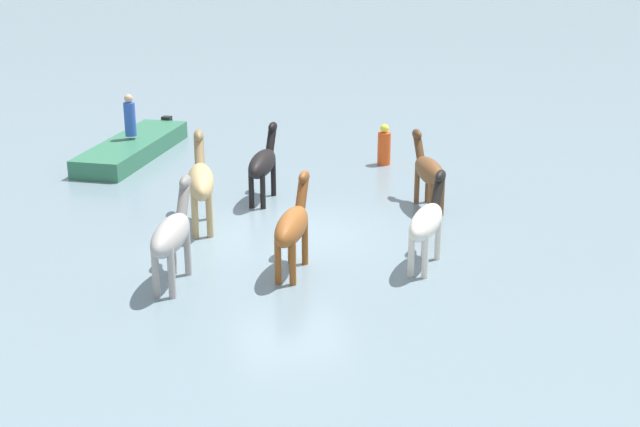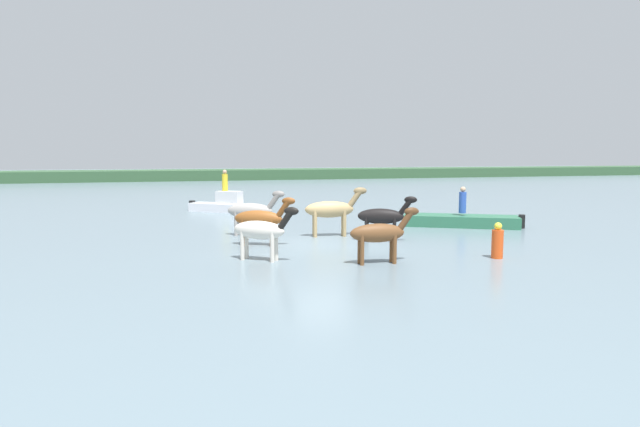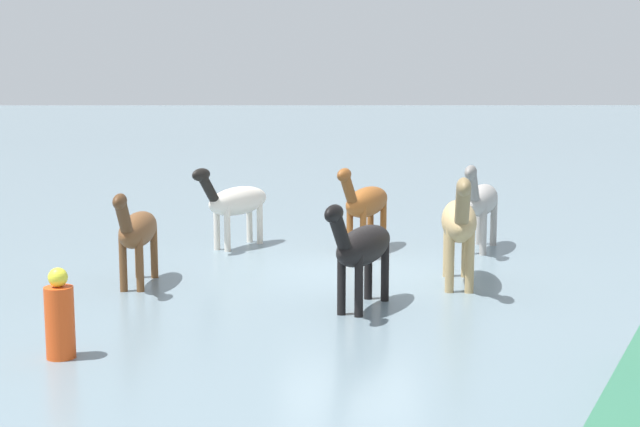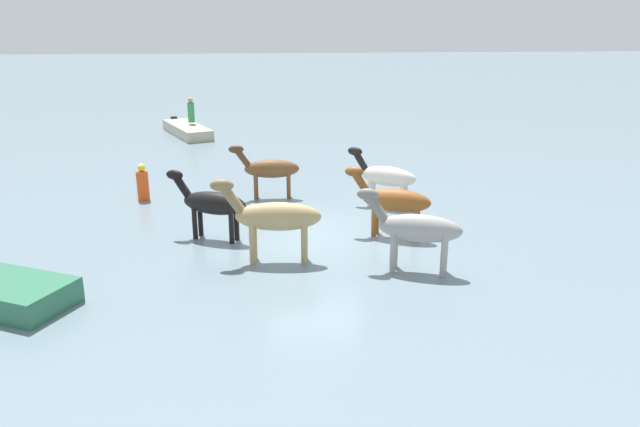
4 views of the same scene
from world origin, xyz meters
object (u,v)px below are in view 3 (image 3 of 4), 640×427
horse_dark_mare (137,231)px  horse_chestnut_trailing (236,202)px  horse_mid_herd (362,247)px  horse_gray_outer (366,203)px  horse_lead (481,201)px  horse_rear_stallion (459,222)px  buoy_channel_marker (60,318)px

horse_dark_mare → horse_chestnut_trailing: bearing=161.2°
horse_mid_herd → horse_gray_outer: (-4.54, 0.30, 0.02)m
horse_mid_herd → horse_lead: 5.23m
horse_mid_herd → horse_rear_stallion: size_ratio=0.85×
horse_gray_outer → horse_lead: horse_lead is taller
horse_chestnut_trailing → buoy_channel_marker: 7.41m
horse_mid_herd → horse_lead: bearing=175.7°
horse_mid_herd → horse_dark_mare: horse_mid_herd is taller
horse_lead → horse_rear_stallion: size_ratio=0.91×
horse_chestnut_trailing → horse_gray_outer: 2.63m
horse_mid_herd → buoy_channel_marker: horse_mid_herd is taller
horse_dark_mare → buoy_channel_marker: bearing=-0.1°
buoy_channel_marker → horse_dark_mare: bearing=177.1°
horse_dark_mare → horse_mid_herd: bearing=70.0°
horse_gray_outer → horse_mid_herd: bearing=22.2°
horse_lead → horse_dark_mare: horse_lead is taller
horse_chestnut_trailing → horse_lead: 4.92m
horse_chestnut_trailing → horse_dark_mare: bearing=13.6°
horse_chestnut_trailing → horse_dark_mare: 3.62m
horse_rear_stallion → buoy_channel_marker: (3.85, -5.52, -0.56)m
horse_lead → buoy_channel_marker: horse_lead is taller
horse_gray_outer → horse_lead: (-0.00, 2.30, 0.03)m
horse_chestnut_trailing → buoy_channel_marker: size_ratio=1.74×
horse_mid_herd → horse_dark_mare: bearing=-87.3°
horse_chestnut_trailing → horse_lead: bearing=121.1°
horse_rear_stallion → buoy_channel_marker: size_ratio=2.20×
horse_dark_mare → buoy_channel_marker: size_ratio=1.89×
horse_rear_stallion → buoy_channel_marker: horse_rear_stallion is taller
horse_mid_herd → horse_chestnut_trailing: 5.41m
buoy_channel_marker → horse_chestnut_trailing: bearing=168.1°
horse_chestnut_trailing → horse_dark_mare: (3.36, -1.33, -0.01)m
horse_dark_mare → horse_lead: bearing=118.5°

